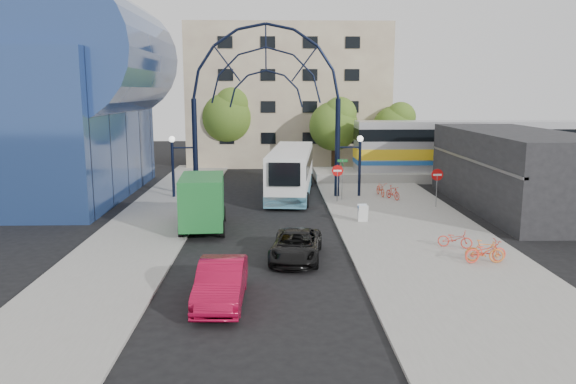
{
  "coord_description": "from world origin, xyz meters",
  "views": [
    {
      "loc": [
        0.5,
        -25.33,
        7.55
      ],
      "look_at": [
        1.3,
        6.0,
        1.86
      ],
      "focal_mm": 35.0,
      "sensor_mm": 36.0,
      "label": 1
    }
  ],
  "objects_px": {
    "bike_near_a": "(381,189)",
    "bike_near_b": "(393,193)",
    "train_car": "(502,146)",
    "bike_far_b": "(485,251)",
    "city_bus": "(291,171)",
    "red_sedan": "(221,282)",
    "bike_far_c": "(486,251)",
    "stop_sign": "(337,174)",
    "bike_far_a": "(455,239)",
    "do_not_enter_sign": "(437,179)",
    "tree_north_c": "(396,125)",
    "tree_north_b": "(229,114)",
    "sandwich_board": "(363,211)",
    "street_name_sign": "(342,171)",
    "black_suv": "(296,246)",
    "tree_north_a": "(335,123)",
    "green_truck": "(203,202)",
    "gateway_arch": "(266,76)"
  },
  "relations": [
    {
      "from": "do_not_enter_sign",
      "to": "bike_far_b",
      "type": "distance_m",
      "value": 12.0
    },
    {
      "from": "green_truck",
      "to": "bike_near_b",
      "type": "distance_m",
      "value": 14.36
    },
    {
      "from": "bike_near_b",
      "to": "bike_far_a",
      "type": "bearing_deg",
      "value": -111.59
    },
    {
      "from": "red_sedan",
      "to": "bike_far_c",
      "type": "bearing_deg",
      "value": 21.41
    },
    {
      "from": "train_car",
      "to": "black_suv",
      "type": "xyz_separation_m",
      "value": [
        -18.5,
        -22.87,
        -2.25
      ]
    },
    {
      "from": "green_truck",
      "to": "black_suv",
      "type": "bearing_deg",
      "value": -54.28
    },
    {
      "from": "train_car",
      "to": "sandwich_board",
      "type": "bearing_deg",
      "value": -131.95
    },
    {
      "from": "train_car",
      "to": "bike_far_c",
      "type": "distance_m",
      "value": 26.13
    },
    {
      "from": "tree_north_a",
      "to": "bike_near_a",
      "type": "xyz_separation_m",
      "value": [
        2.03,
        -11.93,
        -4.01
      ]
    },
    {
      "from": "stop_sign",
      "to": "tree_north_c",
      "type": "relative_size",
      "value": 0.38
    },
    {
      "from": "tree_north_b",
      "to": "red_sedan",
      "type": "height_order",
      "value": "tree_north_b"
    },
    {
      "from": "bike_near_a",
      "to": "bike_far_a",
      "type": "distance_m",
      "value": 13.58
    },
    {
      "from": "gateway_arch",
      "to": "do_not_enter_sign",
      "type": "bearing_deg",
      "value": -19.99
    },
    {
      "from": "do_not_enter_sign",
      "to": "bike_far_c",
      "type": "distance_m",
      "value": 12.06
    },
    {
      "from": "green_truck",
      "to": "red_sedan",
      "type": "relative_size",
      "value": 1.34
    },
    {
      "from": "city_bus",
      "to": "bike_near_b",
      "type": "height_order",
      "value": "city_bus"
    },
    {
      "from": "sandwich_board",
      "to": "bike_far_b",
      "type": "height_order",
      "value": "sandwich_board"
    },
    {
      "from": "green_truck",
      "to": "bike_near_a",
      "type": "bearing_deg",
      "value": 33.85
    },
    {
      "from": "bike_near_a",
      "to": "bike_near_b",
      "type": "xyz_separation_m",
      "value": [
        0.58,
        -1.38,
        -0.01
      ]
    },
    {
      "from": "tree_north_c",
      "to": "green_truck",
      "type": "xyz_separation_m",
      "value": [
        -15.52,
        -22.94,
        -2.75
      ]
    },
    {
      "from": "do_not_enter_sign",
      "to": "tree_north_b",
      "type": "distance_m",
      "value": 25.09
    },
    {
      "from": "do_not_enter_sign",
      "to": "tree_north_c",
      "type": "distance_m",
      "value": 18.11
    },
    {
      "from": "stop_sign",
      "to": "tree_north_b",
      "type": "height_order",
      "value": "tree_north_b"
    },
    {
      "from": "bike_near_a",
      "to": "bike_far_c",
      "type": "distance_m",
      "value": 16.0
    },
    {
      "from": "train_car",
      "to": "bike_far_b",
      "type": "bearing_deg",
      "value": -113.29
    },
    {
      "from": "tree_north_a",
      "to": "green_truck",
      "type": "height_order",
      "value": "tree_north_a"
    },
    {
      "from": "do_not_enter_sign",
      "to": "city_bus",
      "type": "relative_size",
      "value": 0.2
    },
    {
      "from": "gateway_arch",
      "to": "city_bus",
      "type": "distance_m",
      "value": 7.12
    },
    {
      "from": "city_bus",
      "to": "bike_far_a",
      "type": "distance_m",
      "value": 16.52
    },
    {
      "from": "bike_near_b",
      "to": "gateway_arch",
      "type": "bearing_deg",
      "value": 147.37
    },
    {
      "from": "red_sedan",
      "to": "bike_near_b",
      "type": "relative_size",
      "value": 2.99
    },
    {
      "from": "tree_north_b",
      "to": "bike_near_a",
      "type": "distance_m",
      "value": 20.5
    },
    {
      "from": "tree_north_c",
      "to": "black_suv",
      "type": "relative_size",
      "value": 1.39
    },
    {
      "from": "stop_sign",
      "to": "bike_far_a",
      "type": "distance_m",
      "value": 12.42
    },
    {
      "from": "street_name_sign",
      "to": "tree_north_c",
      "type": "height_order",
      "value": "tree_north_c"
    },
    {
      "from": "city_bus",
      "to": "bike_far_a",
      "type": "bearing_deg",
      "value": -57.61
    },
    {
      "from": "city_bus",
      "to": "green_truck",
      "type": "bearing_deg",
      "value": -111.17
    },
    {
      "from": "bike_far_a",
      "to": "bike_far_b",
      "type": "xyz_separation_m",
      "value": [
        0.56,
        -2.32,
        0.07
      ]
    },
    {
      "from": "black_suv",
      "to": "bike_near_b",
      "type": "height_order",
      "value": "black_suv"
    },
    {
      "from": "street_name_sign",
      "to": "bike_far_b",
      "type": "height_order",
      "value": "street_name_sign"
    },
    {
      "from": "bike_far_b",
      "to": "bike_far_c",
      "type": "xyz_separation_m",
      "value": [
        0.02,
        -0.06,
        0.01
      ]
    },
    {
      "from": "sandwich_board",
      "to": "bike_far_b",
      "type": "bearing_deg",
      "value": -62.23
    },
    {
      "from": "train_car",
      "to": "bike_far_c",
      "type": "relative_size",
      "value": 13.07
    },
    {
      "from": "tree_north_a",
      "to": "do_not_enter_sign",
      "type": "bearing_deg",
      "value": -72.97
    },
    {
      "from": "train_car",
      "to": "bike_far_b",
      "type": "height_order",
      "value": "train_car"
    },
    {
      "from": "red_sedan",
      "to": "bike_near_a",
      "type": "xyz_separation_m",
      "value": [
        9.56,
        20.07,
        -0.17
      ]
    },
    {
      "from": "city_bus",
      "to": "red_sedan",
      "type": "height_order",
      "value": "city_bus"
    },
    {
      "from": "bike_far_c",
      "to": "green_truck",
      "type": "bearing_deg",
      "value": 53.64
    },
    {
      "from": "stop_sign",
      "to": "black_suv",
      "type": "bearing_deg",
      "value": -104.4
    },
    {
      "from": "bike_near_a",
      "to": "train_car",
      "type": "bearing_deg",
      "value": 28.38
    }
  ]
}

